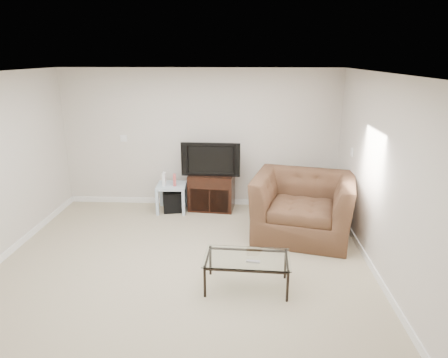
{
  "coord_description": "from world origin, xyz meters",
  "views": [
    {
      "loc": [
        0.79,
        -4.58,
        2.7
      ],
      "look_at": [
        0.5,
        1.2,
        0.9
      ],
      "focal_mm": 32.0,
      "sensor_mm": 36.0,
      "label": 1
    }
  ],
  "objects_px": {
    "subwoofer": "(174,201)",
    "recliner": "(303,196)",
    "coffee_table": "(247,272)",
    "tv_stand": "(212,191)",
    "side_table": "(172,198)",
    "television": "(211,158)"
  },
  "relations": [
    {
      "from": "subwoofer",
      "to": "recliner",
      "type": "height_order",
      "value": "recliner"
    },
    {
      "from": "coffee_table",
      "to": "tv_stand",
      "type": "bearing_deg",
      "value": 103.51
    },
    {
      "from": "side_table",
      "to": "coffee_table",
      "type": "relative_size",
      "value": 0.5
    },
    {
      "from": "subwoofer",
      "to": "television",
      "type": "bearing_deg",
      "value": 8.26
    },
    {
      "from": "recliner",
      "to": "coffee_table",
      "type": "bearing_deg",
      "value": -105.89
    },
    {
      "from": "coffee_table",
      "to": "side_table",
      "type": "bearing_deg",
      "value": 118.62
    },
    {
      "from": "side_table",
      "to": "coffee_table",
      "type": "distance_m",
      "value": 2.79
    },
    {
      "from": "tv_stand",
      "to": "television",
      "type": "distance_m",
      "value": 0.63
    },
    {
      "from": "subwoofer",
      "to": "coffee_table",
      "type": "relative_size",
      "value": 0.37
    },
    {
      "from": "tv_stand",
      "to": "television",
      "type": "bearing_deg",
      "value": -90.0
    },
    {
      "from": "side_table",
      "to": "subwoofer",
      "type": "relative_size",
      "value": 1.35
    },
    {
      "from": "tv_stand",
      "to": "coffee_table",
      "type": "xyz_separation_m",
      "value": [
        0.63,
        -2.6,
        -0.13
      ]
    },
    {
      "from": "tv_stand",
      "to": "recliner",
      "type": "xyz_separation_m",
      "value": [
        1.49,
        -1.07,
        0.31
      ]
    },
    {
      "from": "recliner",
      "to": "coffee_table",
      "type": "height_order",
      "value": "recliner"
    },
    {
      "from": "television",
      "to": "coffee_table",
      "type": "height_order",
      "value": "television"
    },
    {
      "from": "television",
      "to": "subwoofer",
      "type": "distance_m",
      "value": 1.04
    },
    {
      "from": "subwoofer",
      "to": "side_table",
      "type": "bearing_deg",
      "value": -143.66
    },
    {
      "from": "recliner",
      "to": "coffee_table",
      "type": "distance_m",
      "value": 1.81
    },
    {
      "from": "television",
      "to": "recliner",
      "type": "height_order",
      "value": "recliner"
    },
    {
      "from": "side_table",
      "to": "television",
      "type": "bearing_deg",
      "value": 9.65
    },
    {
      "from": "tv_stand",
      "to": "television",
      "type": "relative_size",
      "value": 0.82
    },
    {
      "from": "television",
      "to": "subwoofer",
      "type": "xyz_separation_m",
      "value": [
        -0.68,
        -0.1,
        -0.79
      ]
    }
  ]
}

